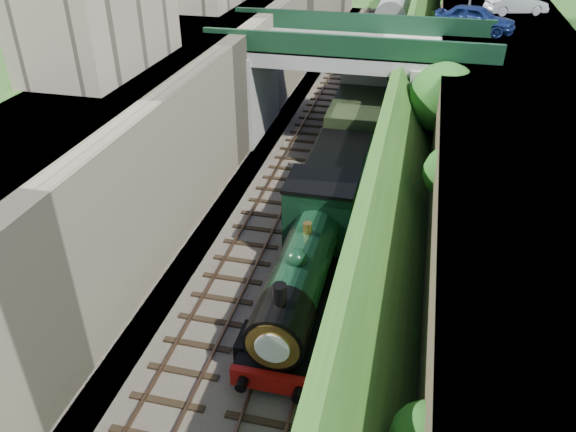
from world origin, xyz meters
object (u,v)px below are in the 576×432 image
object	(u,v)px
car_silver	(516,4)
locomotive	(306,266)
tree	(446,100)
car_blue	(475,19)
road_bridge	(358,79)
tender	(337,183)

from	to	relation	value
car_silver	locomotive	xyz separation A→B (m)	(-9.10, -26.15, -5.03)
tree	car_blue	world-z (taller)	car_blue
tree	road_bridge	bearing A→B (deg)	139.73
car_silver	car_blue	bearing A→B (deg)	133.33
road_bridge	tree	size ratio (longest dim) A/B	2.42
tree	locomotive	xyz separation A→B (m)	(-4.71, -11.90, -2.75)
car_silver	locomotive	world-z (taller)	car_silver
road_bridge	locomotive	bearing A→B (deg)	-89.09
tree	locomotive	size ratio (longest dim) A/B	0.65
tree	tender	xyz separation A→B (m)	(-4.71, -4.53, -3.03)
road_bridge	car_blue	world-z (taller)	car_blue
car_blue	locomotive	world-z (taller)	car_blue
tree	tender	distance (m)	7.21
road_bridge	locomotive	world-z (taller)	road_bridge
tree	tender	size ratio (longest dim) A/B	1.10
tree	car_silver	world-z (taller)	car_silver
road_bridge	tender	size ratio (longest dim) A/B	2.67
tree	car_silver	bearing A→B (deg)	72.91
car_blue	car_silver	world-z (taller)	car_blue
car_blue	car_silver	xyz separation A→B (m)	(3.01, 6.17, -0.13)
road_bridge	locomotive	size ratio (longest dim) A/B	1.56
car_blue	tender	world-z (taller)	car_blue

